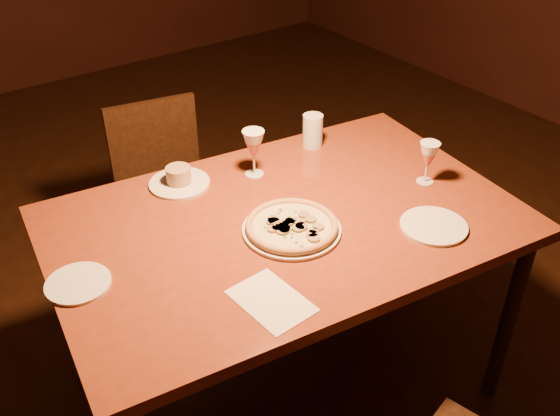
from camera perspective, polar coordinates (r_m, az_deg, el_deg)
floor at (r=2.67m, az=-1.68°, el=-14.54°), size 7.00×7.00×0.00m
dining_table at (r=2.11m, az=0.47°, el=-2.51°), size 1.64×1.17×0.82m
chair_far at (r=2.91m, az=-10.44°, el=1.97°), size 0.48×0.48×0.85m
pizza_plate at (r=1.99m, az=1.08°, el=-1.69°), size 0.32×0.32×0.03m
ramekin_saucer at (r=2.26m, az=-9.22°, el=2.63°), size 0.22×0.22×0.07m
wine_glass_far at (r=2.26m, az=-2.41°, el=5.03°), size 0.08×0.08×0.18m
wine_glass_right at (r=2.27m, az=13.34°, el=4.05°), size 0.07×0.07×0.16m
water_tumbler at (r=2.46m, az=3.01°, el=7.06°), size 0.08×0.08×0.13m
side_plate_left at (r=1.89m, az=-17.98°, el=-6.58°), size 0.19×0.19×0.01m
side_plate_near at (r=2.08m, az=13.87°, el=-1.61°), size 0.22×0.22×0.01m
menu_card at (r=1.75m, az=-0.80°, el=-8.48°), size 0.17×0.24×0.00m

